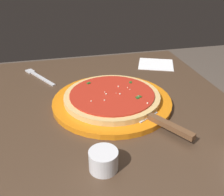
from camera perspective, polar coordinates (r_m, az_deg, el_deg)
restaurant_table at (r=0.87m, az=-3.81°, el=-10.26°), size 0.85×0.82×0.75m
serving_plate at (r=0.78m, az=0.00°, el=-0.78°), size 0.35×0.35×0.02m
pizza at (r=0.77m, az=0.00°, el=0.35°), size 0.28×0.28×0.02m
pizza_server at (r=0.68m, az=9.82°, el=-4.82°), size 0.15×0.21×0.01m
cup_small_sauce at (r=0.55m, az=-1.87°, el=-13.41°), size 0.06×0.06×0.04m
napkin_folded_right at (r=1.08m, az=9.53°, el=7.26°), size 0.17×0.17×0.00m
fork at (r=0.99m, az=-15.71°, el=4.60°), size 0.11×0.17×0.00m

